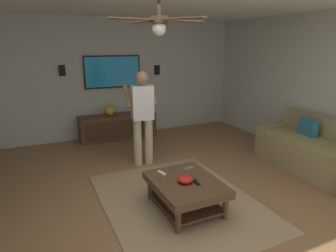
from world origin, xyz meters
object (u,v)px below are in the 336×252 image
object	(u,v)px
remote_white	(161,173)
ceiling_fan	(159,22)
bowl	(185,179)
person_standing	(142,113)
wall_speaker_right	(62,70)
tv	(113,72)
vase_round	(110,111)
couch	(313,152)
remote_grey	(189,168)
coffee_table	(186,188)
media_console	(118,126)
remote_black	(197,182)
wall_speaker_left	(157,70)

from	to	relation	value
remote_white	ceiling_fan	xyz separation A→B (m)	(-0.02, 0.02, 1.89)
bowl	person_standing	bearing A→B (deg)	-2.35
person_standing	wall_speaker_right	world-z (taller)	wall_speaker_right
tv	vase_round	distance (m)	0.87
couch	remote_grey	world-z (taller)	couch
ceiling_fan	wall_speaker_right	bearing A→B (deg)	14.04
tv	remote_grey	distance (m)	3.39
person_standing	remote_white	xyz separation A→B (m)	(-1.34, 0.24, -0.52)
coffee_table	person_standing	bearing A→B (deg)	-1.42
media_console	person_standing	distance (m)	1.74
remote_black	tv	bearing A→B (deg)	7.90
bowl	vase_round	xyz separation A→B (m)	(3.31, 0.11, 0.21)
bowl	media_console	bearing A→B (deg)	-1.09
person_standing	remote_black	world-z (taller)	person_standing
person_standing	bowl	distance (m)	1.77
coffee_table	ceiling_fan	distance (m)	2.04
media_console	ceiling_fan	size ratio (longest dim) A/B	1.41
bowl	wall_speaker_right	xyz separation A→B (m)	(3.56, 1.00, 1.10)
media_console	bowl	bearing A→B (deg)	-1.09
vase_round	wall_speaker_right	distance (m)	1.28
tv	wall_speaker_left	xyz separation A→B (m)	(0.01, -1.08, 0.00)
couch	wall_speaker_right	distance (m)	5.04
person_standing	ceiling_fan	size ratio (longest dim) A/B	1.36
remote_grey	person_standing	bearing A→B (deg)	-91.16
media_console	bowl	distance (m)	3.31
remote_white	remote_grey	world-z (taller)	same
media_console	vase_round	size ratio (longest dim) A/B	7.73
remote_white	remote_grey	bearing A→B (deg)	-107.57
wall_speaker_left	media_console	bearing A→B (deg)	103.28
couch	person_standing	world-z (taller)	person_standing
wall_speaker_right	wall_speaker_left	bearing A→B (deg)	-90.00
media_console	remote_black	bearing A→B (deg)	0.94
tv	vase_round	bearing A→B (deg)	-34.94
couch	person_standing	bearing A→B (deg)	-26.46
couch	person_standing	distance (m)	2.97
coffee_table	bowl	distance (m)	0.16
remote_white	remote_black	bearing A→B (deg)	-160.74
bowl	remote_black	xyz separation A→B (m)	(-0.08, -0.12, -0.03)
media_console	remote_grey	xyz separation A→B (m)	(-2.98, -0.17, 0.14)
couch	ceiling_fan	size ratio (longest dim) A/B	1.62
media_console	couch	bearing A→B (deg)	39.19
remote_black	remote_grey	xyz separation A→B (m)	(0.41, -0.12, 0.00)
couch	bowl	distance (m)	2.59
coffee_table	remote_white	xyz separation A→B (m)	(0.32, 0.20, 0.12)
bowl	vase_round	distance (m)	3.32
media_console	wall_speaker_right	distance (m)	1.67
tv	ceiling_fan	distance (m)	3.33
coffee_table	person_standing	size ratio (longest dim) A/B	0.61
couch	wall_speaker_right	size ratio (longest dim) A/B	8.88
tv	wall_speaker_left	distance (m)	1.08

